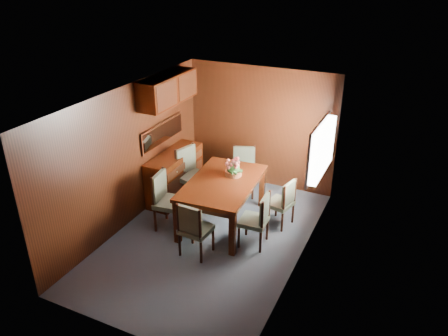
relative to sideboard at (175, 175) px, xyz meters
The scene contains 11 objects.
ground 1.66m from the sideboard, 38.66° to the right, with size 4.50×4.50×0.00m, color #3A454F.
room_shell 1.78m from the sideboard, 30.23° to the right, with size 3.06×4.52×2.41m.
sideboard is the anchor object (origin of this frame).
dining_table 1.35m from the sideboard, 20.98° to the right, with size 1.21×1.82×0.82m.
chair_left_near 1.08m from the sideboard, 66.71° to the right, with size 0.52×0.53×1.02m.
chair_left_far 0.38m from the sideboard, ahead, with size 0.61×0.63×1.08m.
chair_right_near 2.19m from the sideboard, 22.16° to the right, with size 0.45×0.46×0.92m.
chair_right_far 2.21m from the sideboard, ahead, with size 0.48×0.49×0.87m.
chair_head 1.96m from the sideboard, 50.63° to the right, with size 0.47×0.45×0.94m.
chair_foot 1.33m from the sideboard, 31.48° to the left, with size 0.57×0.56×0.96m.
flower_centerpiece 1.43m from the sideboard, ahead, with size 0.31×0.31×0.31m.
Camera 1 is at (2.78, -5.36, 4.21)m, focal length 35.00 mm.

